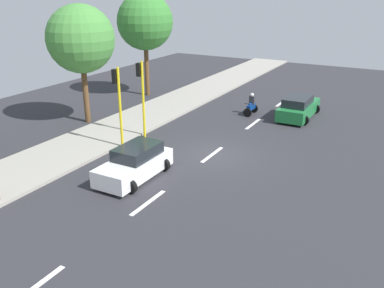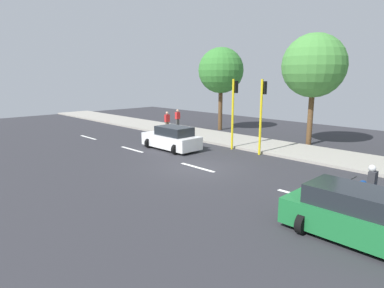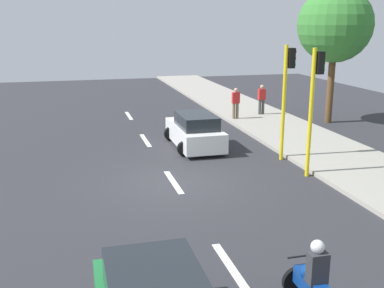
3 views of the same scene
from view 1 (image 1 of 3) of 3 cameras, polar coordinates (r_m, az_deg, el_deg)
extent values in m
cube|color=#2D2D33|center=(22.25, 2.78, -1.59)|extent=(40.00, 60.00, 0.10)
cube|color=#9E998E|center=(25.84, -11.27, 1.56)|extent=(4.00, 60.00, 0.15)
cube|color=white|center=(32.90, 12.13, 5.54)|extent=(0.20, 2.40, 0.01)
cube|color=white|center=(27.43, 8.35, 2.73)|extent=(0.20, 2.40, 0.01)
cube|color=white|center=(22.23, 2.78, -1.46)|extent=(0.20, 2.40, 0.01)
cube|color=white|center=(17.56, -6.02, -7.98)|extent=(0.20, 2.40, 0.01)
cube|color=white|center=(19.53, -7.92, -3.14)|extent=(1.74, 4.08, 0.80)
cube|color=#1E2328|center=(19.51, -7.45, -0.98)|extent=(1.46, 2.28, 0.56)
cylinder|color=black|center=(18.25, -8.47, -5.80)|extent=(0.64, 0.22, 0.64)
cylinder|color=black|center=(19.14, -12.12, -4.75)|extent=(0.64, 0.22, 0.64)
cylinder|color=black|center=(20.23, -3.89, -2.85)|extent=(0.64, 0.22, 0.64)
cylinder|color=black|center=(21.03, -7.38, -2.03)|extent=(0.64, 0.22, 0.64)
cube|color=#1E7238|center=(29.33, 14.37, 4.62)|extent=(1.81, 4.56, 0.80)
cube|color=#1E2328|center=(28.81, 14.29, 5.74)|extent=(1.52, 2.56, 0.56)
cylinder|color=black|center=(30.99, 13.65, 5.08)|extent=(0.64, 0.22, 0.64)
cylinder|color=black|center=(30.64, 16.51, 4.62)|extent=(0.64, 0.22, 0.64)
cylinder|color=black|center=(28.20, 11.95, 3.67)|extent=(0.64, 0.22, 0.64)
cylinder|color=black|center=(27.81, 15.07, 3.15)|extent=(0.64, 0.22, 0.64)
cylinder|color=black|center=(28.81, 7.60, 4.26)|extent=(0.60, 0.10, 0.60)
cylinder|color=black|center=(29.89, 8.46, 4.83)|extent=(0.60, 0.10, 0.60)
cube|color=navy|center=(29.33, 8.10, 5.04)|extent=(0.28, 1.10, 0.36)
sphere|color=navy|center=(29.10, 7.97, 5.29)|extent=(0.32, 0.32, 0.32)
cylinder|color=black|center=(28.74, 7.73, 5.46)|extent=(0.55, 0.04, 0.04)
cube|color=#333338|center=(29.30, 8.21, 5.94)|extent=(0.36, 0.24, 0.60)
sphere|color=silver|center=(29.15, 8.22, 6.67)|extent=(0.26, 0.26, 0.26)
cylinder|color=yellow|center=(22.66, -9.79, 4.70)|extent=(0.14, 0.14, 4.50)
cube|color=black|center=(22.39, -10.52, 9.08)|extent=(0.24, 0.24, 0.76)
sphere|color=red|center=(22.41, -10.80, 9.70)|extent=(0.16, 0.16, 0.16)
sphere|color=#F2A50C|center=(22.46, -10.76, 9.10)|extent=(0.16, 0.16, 0.16)
sphere|color=green|center=(22.51, -10.72, 8.50)|extent=(0.16, 0.16, 0.16)
cylinder|color=yellow|center=(24.30, -6.68, 5.96)|extent=(0.14, 0.14, 4.50)
cube|color=black|center=(24.04, -7.29, 10.05)|extent=(0.24, 0.24, 0.76)
sphere|color=red|center=(24.06, -7.55, 10.63)|extent=(0.16, 0.16, 0.16)
sphere|color=#F2A50C|center=(24.11, -7.53, 10.07)|extent=(0.16, 0.16, 0.16)
sphere|color=green|center=(24.15, -7.50, 9.51)|extent=(0.16, 0.16, 0.16)
cylinder|color=brown|center=(34.31, -6.21, 10.17)|extent=(0.36, 0.36, 4.29)
sphere|color=#387F33|center=(33.83, -6.46, 16.29)|extent=(4.36, 4.36, 4.36)
cylinder|color=brown|center=(27.94, -14.34, 6.77)|extent=(0.36, 0.36, 3.89)
sphere|color=#478C3D|center=(27.35, -14.99, 13.73)|extent=(4.22, 4.22, 4.22)
camera|label=2|loc=(30.57, 34.39, 10.18)|focal=30.86mm
camera|label=3|loc=(34.06, 19.78, 14.54)|focal=43.99mm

